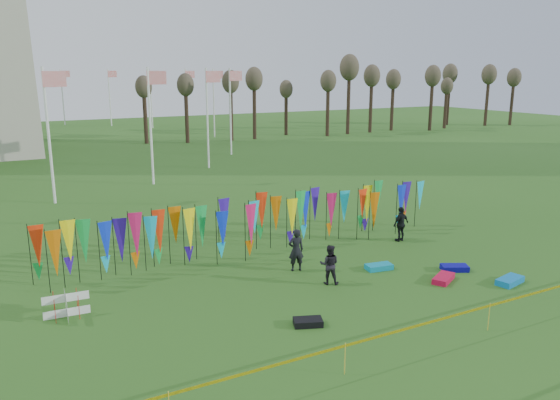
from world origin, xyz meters
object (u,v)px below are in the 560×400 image
box_kite (66,305)px  kite_bag_turquoise (379,267)px  person_right (401,224)px  kite_bag_teal (510,281)px  kite_bag_red (443,278)px  kite_bag_black (308,322)px  kite_bag_blue (455,268)px  person_left (296,250)px  person_mid (329,264)px

box_kite → kite_bag_turquoise: box_kite is taller
person_right → kite_bag_teal: (0.17, -6.04, -0.71)m
kite_bag_turquoise → kite_bag_red: kite_bag_red is taller
kite_bag_black → box_kite: bearing=147.7°
person_right → kite_bag_black: 9.94m
box_kite → kite_bag_black: box_kite is taller
kite_bag_blue → kite_bag_black: 7.77m
box_kite → kite_bag_black: size_ratio=0.90×
kite_bag_blue → kite_bag_red: 1.38m
person_left → person_right: 6.33m
kite_bag_blue → kite_bag_red: bearing=-152.0°
box_kite → person_mid: size_ratio=0.54×
kite_bag_turquoise → kite_bag_blue: bearing=-30.3°
kite_bag_teal → kite_bag_black: bearing=176.1°
kite_bag_red → kite_bag_blue: bearing=28.0°
box_kite → kite_bag_turquoise: (11.64, -1.24, -0.30)m
kite_bag_black → person_left: bearing=65.0°
kite_bag_blue → kite_bag_black: bearing=-169.6°
person_left → kite_bag_red: 5.73m
person_right → kite_bag_turquoise: size_ratio=1.55×
box_kite → kite_bag_red: bearing=-14.6°
box_kite → person_right: size_ratio=0.49×
person_left → person_mid: person_left is taller
kite_bag_red → kite_bag_teal: (2.03, -1.34, 0.01)m
person_right → kite_bag_black: size_ratio=1.83×
person_mid → kite_bag_black: size_ratio=1.68×
person_left → kite_bag_turquoise: (3.01, -1.45, -0.75)m
kite_bag_teal → kite_bag_turquoise: bearing=134.2°
person_mid → person_right: 6.48m
person_right → person_left: bearing=0.4°
kite_bag_turquoise → kite_bag_red: bearing=-57.6°
person_right → kite_bag_teal: bearing=82.1°
kite_bag_turquoise → kite_bag_black: (-5.05, -2.92, -0.00)m
person_right → kite_bag_red: 5.11m
kite_bag_turquoise → kite_bag_blue: kite_bag_blue is taller
kite_bag_turquoise → box_kite: bearing=173.9°
person_right → kite_bag_black: person_right is taller
box_kite → person_left: (8.63, 0.21, 0.45)m
kite_bag_turquoise → person_mid: bearing=-172.8°
person_mid → kite_bag_black: 3.63m
kite_bag_turquoise → kite_bag_blue: size_ratio=1.02×
person_mid → kite_bag_black: bearing=80.4°
person_mid → kite_bag_blue: 5.35m
kite_bag_red → kite_bag_black: bearing=-173.3°
box_kite → person_mid: bearing=-9.8°
person_left → kite_bag_blue: 6.38m
kite_bag_red → kite_bag_black: size_ratio=1.30×
person_mid → kite_bag_red: (3.96, -1.83, -0.65)m
kite_bag_blue → kite_bag_teal: bearing=-67.9°
person_mid → kite_bag_teal: 6.81m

